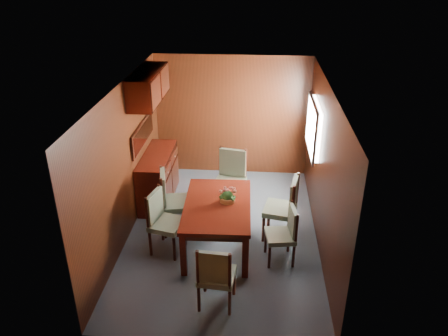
# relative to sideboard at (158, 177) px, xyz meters

# --- Properties ---
(ground) EXTENTS (4.50, 4.50, 0.00)m
(ground) POSITION_rel_sideboard_xyz_m (1.25, -1.00, -0.45)
(ground) COLOR #3D4A54
(ground) RESTS_ON ground
(room_shell) EXTENTS (3.06, 4.52, 2.41)m
(room_shell) POSITION_rel_sideboard_xyz_m (1.15, -0.67, 1.18)
(room_shell) COLOR black
(room_shell) RESTS_ON ground
(sideboard) EXTENTS (0.48, 1.40, 0.90)m
(sideboard) POSITION_rel_sideboard_xyz_m (0.00, 0.00, 0.00)
(sideboard) COLOR #340C06
(sideboard) RESTS_ON ground
(dining_table) EXTENTS (1.03, 1.60, 0.74)m
(dining_table) POSITION_rel_sideboard_xyz_m (1.20, -1.33, 0.18)
(dining_table) COLOR #340C06
(dining_table) RESTS_ON ground
(chair_left_near) EXTENTS (0.55, 0.57, 0.99)m
(chair_left_near) POSITION_rel_sideboard_xyz_m (0.39, -1.50, 0.10)
(chair_left_near) COLOR black
(chair_left_near) RESTS_ON ground
(chair_left_far) EXTENTS (0.58, 0.60, 1.06)m
(chair_left_far) POSITION_rel_sideboard_xyz_m (0.43, -0.97, 0.14)
(chair_left_far) COLOR black
(chair_left_far) RESTS_ON ground
(chair_right_near) EXTENTS (0.46, 0.47, 0.89)m
(chair_right_near) POSITION_rel_sideboard_xyz_m (2.20, -1.61, 0.04)
(chair_right_near) COLOR black
(chair_right_near) RESTS_ON ground
(chair_right_far) EXTENTS (0.57, 0.59, 1.05)m
(chair_right_far) POSITION_rel_sideboard_xyz_m (2.22, -1.03, 0.13)
(chair_right_far) COLOR black
(chair_right_far) RESTS_ON ground
(chair_head) EXTENTS (0.48, 0.47, 0.94)m
(chair_head) POSITION_rel_sideboard_xyz_m (1.29, -2.65, 0.07)
(chair_head) COLOR black
(chair_head) RESTS_ON ground
(chair_foot) EXTENTS (0.60, 0.58, 1.08)m
(chair_foot) POSITION_rel_sideboard_xyz_m (1.32, -0.15, 0.15)
(chair_foot) COLOR black
(chair_foot) RESTS_ON ground
(flower_centerpiece) EXTENTS (0.25, 0.25, 0.25)m
(flower_centerpiece) POSITION_rel_sideboard_xyz_m (1.34, -1.24, 0.40)
(flower_centerpiece) COLOR #C0723A
(flower_centerpiece) RESTS_ON dining_table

